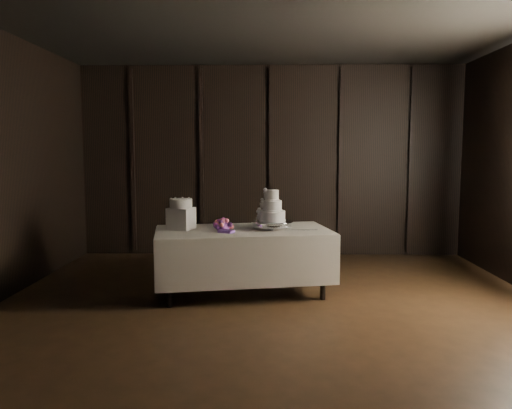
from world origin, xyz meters
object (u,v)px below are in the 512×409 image
at_px(cake_stand, 272,225).
at_px(small_cake, 181,203).
at_px(display_table, 243,259).
at_px(box_pedestal, 181,219).
at_px(bouquet, 223,226).
at_px(wedding_cake, 270,209).

bearing_deg(cake_stand, small_cake, -176.41).
bearing_deg(display_table, box_pedestal, 170.00).
xyz_separation_m(display_table, bouquet, (-0.22, -0.12, 0.40)).
relative_size(display_table, small_cake, 8.33).
bearing_deg(wedding_cake, display_table, -170.94).
relative_size(cake_stand, bouquet, 1.28).
relative_size(cake_stand, wedding_cake, 1.33).
bearing_deg(cake_stand, wedding_cake, -150.26).
bearing_deg(display_table, small_cake, 170.00).
bearing_deg(small_cake, cake_stand, 3.59).
bearing_deg(bouquet, display_table, 28.37).
distance_m(cake_stand, small_cake, 1.08).
bearing_deg(box_pedestal, bouquet, -12.88).
bearing_deg(box_pedestal, cake_stand, 3.59).
distance_m(cake_stand, box_pedestal, 1.05).
relative_size(display_table, bouquet, 5.67).
bearing_deg(display_table, wedding_cake, -3.09).
bearing_deg(wedding_cake, cake_stand, 31.16).
relative_size(cake_stand, box_pedestal, 1.86).
distance_m(bouquet, small_cake, 0.56).
bearing_deg(small_cake, box_pedestal, 0.00).
height_order(cake_stand, box_pedestal, box_pedestal).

